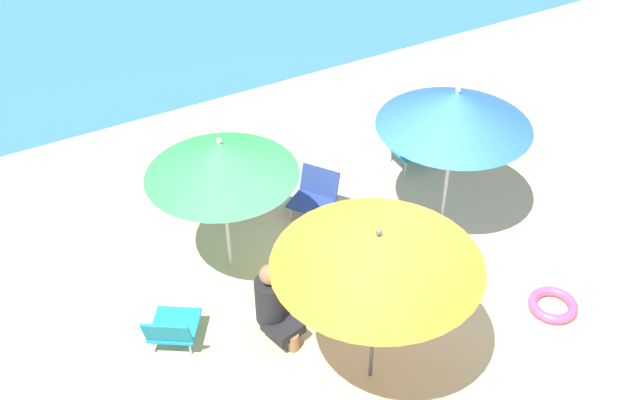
{
  "coord_description": "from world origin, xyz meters",
  "views": [
    {
      "loc": [
        -3.51,
        -4.72,
        6.1
      ],
      "look_at": [
        -0.09,
        1.35,
        0.7
      ],
      "focal_mm": 42.48,
      "sensor_mm": 36.0,
      "label": 1
    }
  ],
  "objects_px": {
    "umbrella_blue": "(456,109)",
    "beach_chair_c": "(315,193)",
    "beach_chair_e": "(408,140)",
    "beach_chair_b": "(236,172)",
    "umbrella_green": "(221,159)",
    "beach_chair_d": "(343,257)",
    "umbrella_orange": "(378,250)",
    "person_a": "(397,243)",
    "person_b": "(274,303)",
    "beach_chair_a": "(172,329)",
    "swim_ring": "(553,305)"
  },
  "relations": [
    {
      "from": "beach_chair_b",
      "to": "beach_chair_d",
      "type": "bearing_deg",
      "value": 42.0
    },
    {
      "from": "beach_chair_c",
      "to": "umbrella_orange",
      "type": "bearing_deg",
      "value": 38.32
    },
    {
      "from": "swim_ring",
      "to": "beach_chair_e",
      "type": "bearing_deg",
      "value": 85.81
    },
    {
      "from": "umbrella_blue",
      "to": "beach_chair_a",
      "type": "distance_m",
      "value": 3.99
    },
    {
      "from": "beach_chair_e",
      "to": "umbrella_orange",
      "type": "bearing_deg",
      "value": -38.25
    },
    {
      "from": "umbrella_orange",
      "to": "beach_chair_e",
      "type": "relative_size",
      "value": 2.96
    },
    {
      "from": "beach_chair_b",
      "to": "swim_ring",
      "type": "distance_m",
      "value": 4.24
    },
    {
      "from": "umbrella_blue",
      "to": "swim_ring",
      "type": "bearing_deg",
      "value": -86.92
    },
    {
      "from": "umbrella_green",
      "to": "beach_chair_c",
      "type": "height_order",
      "value": "umbrella_green"
    },
    {
      "from": "umbrella_orange",
      "to": "beach_chair_c",
      "type": "bearing_deg",
      "value": 72.95
    },
    {
      "from": "beach_chair_d",
      "to": "beach_chair_e",
      "type": "bearing_deg",
      "value": -112.62
    },
    {
      "from": "umbrella_blue",
      "to": "person_a",
      "type": "relative_size",
      "value": 1.94
    },
    {
      "from": "beach_chair_e",
      "to": "person_a",
      "type": "height_order",
      "value": "person_a"
    },
    {
      "from": "beach_chair_c",
      "to": "umbrella_green",
      "type": "bearing_deg",
      "value": -20.1
    },
    {
      "from": "beach_chair_b",
      "to": "person_a",
      "type": "xyz_separation_m",
      "value": [
        0.95,
        -2.32,
        0.12
      ]
    },
    {
      "from": "beach_chair_c",
      "to": "umbrella_blue",
      "type": "bearing_deg",
      "value": 113.05
    },
    {
      "from": "beach_chair_b",
      "to": "beach_chair_c",
      "type": "height_order",
      "value": "beach_chair_b"
    },
    {
      "from": "beach_chair_b",
      "to": "person_b",
      "type": "bearing_deg",
      "value": 16.34
    },
    {
      "from": "beach_chair_d",
      "to": "person_b",
      "type": "distance_m",
      "value": 1.12
    },
    {
      "from": "umbrella_green",
      "to": "beach_chair_e",
      "type": "height_order",
      "value": "umbrella_green"
    },
    {
      "from": "beach_chair_a",
      "to": "person_a",
      "type": "xyz_separation_m",
      "value": [
        2.63,
        -0.21,
        0.2
      ]
    },
    {
      "from": "beach_chair_b",
      "to": "beach_chair_e",
      "type": "distance_m",
      "value": 2.44
    },
    {
      "from": "umbrella_blue",
      "to": "beach_chair_d",
      "type": "xyz_separation_m",
      "value": [
        -1.69,
        -0.35,
        -1.26
      ]
    },
    {
      "from": "umbrella_orange",
      "to": "beach_chair_b",
      "type": "bearing_deg",
      "value": 88.4
    },
    {
      "from": "swim_ring",
      "to": "beach_chair_b",
      "type": "bearing_deg",
      "value": 120.73
    },
    {
      "from": "umbrella_orange",
      "to": "beach_chair_d",
      "type": "xyz_separation_m",
      "value": [
        0.47,
        1.34,
        -1.35
      ]
    },
    {
      "from": "beach_chair_b",
      "to": "swim_ring",
      "type": "relative_size",
      "value": 1.44
    },
    {
      "from": "beach_chair_e",
      "to": "person_a",
      "type": "relative_size",
      "value": 0.67
    },
    {
      "from": "umbrella_blue",
      "to": "beach_chair_c",
      "type": "height_order",
      "value": "umbrella_blue"
    },
    {
      "from": "beach_chair_c",
      "to": "beach_chair_e",
      "type": "relative_size",
      "value": 1.11
    },
    {
      "from": "umbrella_orange",
      "to": "beach_chair_a",
      "type": "distance_m",
      "value": 2.51
    },
    {
      "from": "umbrella_green",
      "to": "beach_chair_b",
      "type": "xyz_separation_m",
      "value": [
        0.65,
        1.22,
        -1.16
      ]
    },
    {
      "from": "beach_chair_c",
      "to": "person_a",
      "type": "xyz_separation_m",
      "value": [
        0.26,
        -1.44,
        0.15
      ]
    },
    {
      "from": "umbrella_green",
      "to": "person_a",
      "type": "xyz_separation_m",
      "value": [
        1.6,
        -1.1,
        -1.04
      ]
    },
    {
      "from": "umbrella_orange",
      "to": "beach_chair_a",
      "type": "xyz_separation_m",
      "value": [
        -1.59,
        1.33,
        -1.42
      ]
    },
    {
      "from": "person_a",
      "to": "person_b",
      "type": "bearing_deg",
      "value": 162.96
    },
    {
      "from": "umbrella_green",
      "to": "beach_chair_c",
      "type": "relative_size",
      "value": 2.45
    },
    {
      "from": "beach_chair_d",
      "to": "umbrella_blue",
      "type": "bearing_deg",
      "value": -139.97
    },
    {
      "from": "beach_chair_c",
      "to": "person_b",
      "type": "relative_size",
      "value": 0.77
    },
    {
      "from": "umbrella_blue",
      "to": "swim_ring",
      "type": "height_order",
      "value": "umbrella_blue"
    },
    {
      "from": "umbrella_blue",
      "to": "umbrella_green",
      "type": "height_order",
      "value": "umbrella_blue"
    },
    {
      "from": "umbrella_orange",
      "to": "beach_chair_e",
      "type": "distance_m",
      "value": 4.11
    },
    {
      "from": "umbrella_blue",
      "to": "person_a",
      "type": "distance_m",
      "value": 1.69
    },
    {
      "from": "umbrella_green",
      "to": "beach_chair_a",
      "type": "relative_size",
      "value": 2.34
    },
    {
      "from": "beach_chair_e",
      "to": "person_b",
      "type": "xyz_separation_m",
      "value": [
        -3.08,
        -2.0,
        0.11
      ]
    },
    {
      "from": "umbrella_orange",
      "to": "person_b",
      "type": "bearing_deg",
      "value": 120.99
    },
    {
      "from": "person_a",
      "to": "beach_chair_e",
      "type": "bearing_deg",
      "value": 30.21
    },
    {
      "from": "umbrella_green",
      "to": "beach_chair_e",
      "type": "relative_size",
      "value": 2.72
    },
    {
      "from": "umbrella_orange",
      "to": "umbrella_green",
      "type": "bearing_deg",
      "value": 104.03
    },
    {
      "from": "beach_chair_e",
      "to": "beach_chair_b",
      "type": "bearing_deg",
      "value": -99.08
    }
  ]
}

